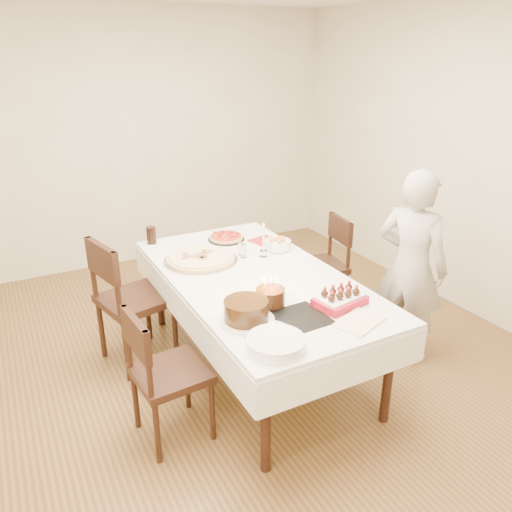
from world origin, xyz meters
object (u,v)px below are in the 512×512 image
person (411,267)px  taper_candle (264,240)px  pasta_bowl (278,244)px  pizza_white (201,259)px  chair_left_dessert (171,373)px  chair_right_savory (319,266)px  chair_left_savory (135,300)px  strawberry_box (340,300)px  cola_glass (151,235)px  dining_table (256,322)px  pizza_pepperoni (226,237)px  layer_cake (246,311)px  birthday_cake (270,292)px

person → taper_candle: person is taller
person → pasta_bowl: person is taller
pizza_white → chair_left_dessert: bearing=-123.2°
chair_right_savory → chair_left_savory: (-1.67, 0.01, 0.06)m
chair_left_savory → taper_candle: size_ratio=3.68×
pasta_bowl → strawberry_box: strawberry_box is taller
cola_glass → dining_table: bearing=-65.0°
pizza_white → cola_glass: size_ratio=3.91×
pizza_pepperoni → pasta_bowl: 0.48m
taper_candle → cola_glass: 0.97m
dining_table → chair_left_savory: size_ratio=2.10×
pasta_bowl → layer_cake: bearing=-129.5°
person → birthday_cake: 1.23m
person → taper_candle: (-0.87, 0.69, 0.15)m
dining_table → taper_candle: size_ratio=7.73×
chair_right_savory → taper_candle: size_ratio=3.22×
pasta_bowl → strawberry_box: (-0.14, -1.01, -0.00)m
dining_table → pasta_bowl: (0.40, 0.37, 0.42)m
pizza_white → cola_glass: (-0.21, 0.55, 0.05)m
pasta_bowl → cola_glass: cola_glass is taller
layer_cake → chair_left_savory: bearing=110.8°
dining_table → person: (1.10, -0.39, 0.37)m
chair_left_savory → chair_right_savory: bearing=166.3°
chair_left_dessert → layer_cake: chair_left_dessert is taller
pizza_pepperoni → layer_cake: 1.39m
person → strawberry_box: bearing=82.4°
chair_right_savory → person: 0.96m
pizza_white → layer_cake: bearing=-96.3°
chair_left_dessert → cola_glass: 1.48m
pasta_bowl → dining_table: bearing=-136.8°
chair_left_savory → pizza_white: 0.58m
birthday_cake → dining_table: bearing=73.3°
pasta_bowl → cola_glass: (-0.86, 0.61, 0.03)m
strawberry_box → birthday_cake: bearing=152.5°
pizza_pepperoni → pasta_bowl: pasta_bowl is taller
chair_right_savory → strawberry_box: size_ratio=2.83×
dining_table → chair_left_dessert: 0.90m
person → layer_cake: size_ratio=4.39×
chair_right_savory → chair_left_savory: 1.67m
pizza_pepperoni → birthday_cake: bearing=-101.9°
dining_table → layer_cake: bearing=-123.2°
pizza_white → pasta_bowl: 0.65m
cola_glass → pizza_white: bearing=-68.8°
pizza_white → pasta_bowl: size_ratio=2.68×
chair_right_savory → cola_glass: cola_glass is taller
chair_right_savory → chair_left_savory: size_ratio=0.88×
chair_left_savory → pizza_white: chair_left_savory is taller
birthday_cake → chair_left_dessert: bearing=177.4°
chair_right_savory → person: (0.19, -0.89, 0.30)m
person → pasta_bowl: bearing=18.5°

